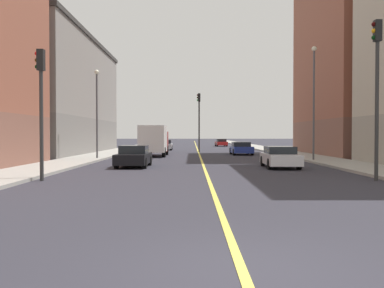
{
  "coord_description": "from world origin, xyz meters",
  "views": [
    {
      "loc": [
        -0.73,
        -6.26,
        1.98
      ],
      "look_at": [
        -0.89,
        36.95,
        1.03
      ],
      "focal_mm": 39.93,
      "sensor_mm": 36.0,
      "label": 1
    }
  ],
  "objects_px": {
    "building_right_midblock": "(40,96)",
    "car_silver": "(166,145)",
    "street_lamp_right_near": "(99,104)",
    "building_left_mid": "(378,36)",
    "car_blue": "(243,148)",
    "car_black": "(135,156)",
    "street_lamp_left_near": "(316,92)",
    "traffic_light_left_near": "(379,79)",
    "traffic_light_median_far": "(201,115)",
    "car_white": "(282,157)",
    "traffic_light_right_near": "(43,95)",
    "car_red": "(223,143)",
    "box_truck": "(156,140)"
  },
  "relations": [
    {
      "from": "building_right_midblock",
      "to": "car_silver",
      "type": "xyz_separation_m",
      "value": [
        12.63,
        10.02,
        -5.37
      ]
    },
    {
      "from": "building_right_midblock",
      "to": "street_lamp_right_near",
      "type": "height_order",
      "value": "building_right_midblock"
    },
    {
      "from": "building_left_mid",
      "to": "car_blue",
      "type": "relative_size",
      "value": 5.65
    },
    {
      "from": "building_left_mid",
      "to": "car_black",
      "type": "xyz_separation_m",
      "value": [
        -21.18,
        -14.83,
        -10.73
      ]
    },
    {
      "from": "street_lamp_left_near",
      "to": "street_lamp_right_near",
      "type": "bearing_deg",
      "value": 172.38
    },
    {
      "from": "traffic_light_left_near",
      "to": "traffic_light_median_far",
      "type": "height_order",
      "value": "traffic_light_left_near"
    },
    {
      "from": "street_lamp_right_near",
      "to": "car_blue",
      "type": "relative_size",
      "value": 1.71
    },
    {
      "from": "traffic_light_left_near",
      "to": "street_lamp_right_near",
      "type": "distance_m",
      "value": 21.54
    },
    {
      "from": "car_white",
      "to": "car_silver",
      "type": "xyz_separation_m",
      "value": [
        -8.79,
        29.28,
        -0.01
      ]
    },
    {
      "from": "traffic_light_left_near",
      "to": "car_white",
      "type": "bearing_deg",
      "value": 109.87
    },
    {
      "from": "car_blue",
      "to": "car_white",
      "type": "bearing_deg",
      "value": -88.56
    },
    {
      "from": "street_lamp_right_near",
      "to": "street_lamp_left_near",
      "type": "bearing_deg",
      "value": -7.62
    },
    {
      "from": "building_right_midblock",
      "to": "street_lamp_left_near",
      "type": "relative_size",
      "value": 3.13
    },
    {
      "from": "traffic_light_left_near",
      "to": "car_black",
      "type": "distance_m",
      "value": 14.4
    },
    {
      "from": "traffic_light_right_near",
      "to": "car_white",
      "type": "bearing_deg",
      "value": 31.72
    },
    {
      "from": "traffic_light_left_near",
      "to": "traffic_light_median_far",
      "type": "xyz_separation_m",
      "value": [
        -7.11,
        29.11,
        -0.17
      ]
    },
    {
      "from": "car_red",
      "to": "car_blue",
      "type": "distance_m",
      "value": 30.33
    },
    {
      "from": "car_white",
      "to": "street_lamp_left_near",
      "type": "bearing_deg",
      "value": 57.5
    },
    {
      "from": "car_black",
      "to": "car_silver",
      "type": "relative_size",
      "value": 1.0
    },
    {
      "from": "building_left_mid",
      "to": "traffic_light_right_near",
      "type": "distance_m",
      "value": 33.98
    },
    {
      "from": "street_lamp_left_near",
      "to": "box_truck",
      "type": "relative_size",
      "value": 1.23
    },
    {
      "from": "traffic_light_left_near",
      "to": "traffic_light_right_near",
      "type": "bearing_deg",
      "value": 180.0
    },
    {
      "from": "street_lamp_right_near",
      "to": "traffic_light_right_near",
      "type": "bearing_deg",
      "value": -86.28
    },
    {
      "from": "street_lamp_right_near",
      "to": "traffic_light_median_far",
      "type": "bearing_deg",
      "value": 59.54
    },
    {
      "from": "car_silver",
      "to": "building_left_mid",
      "type": "bearing_deg",
      "value": -33.17
    },
    {
      "from": "traffic_light_median_far",
      "to": "street_lamp_right_near",
      "type": "height_order",
      "value": "street_lamp_right_near"
    },
    {
      "from": "traffic_light_left_near",
      "to": "car_black",
      "type": "height_order",
      "value": "traffic_light_left_near"
    },
    {
      "from": "traffic_light_left_near",
      "to": "traffic_light_median_far",
      "type": "bearing_deg",
      "value": 103.72
    },
    {
      "from": "car_black",
      "to": "box_truck",
      "type": "relative_size",
      "value": 0.62
    },
    {
      "from": "traffic_light_right_near",
      "to": "traffic_light_median_far",
      "type": "relative_size",
      "value": 0.86
    },
    {
      "from": "traffic_light_median_far",
      "to": "car_white",
      "type": "xyz_separation_m",
      "value": [
        4.49,
        -21.86,
        -3.56
      ]
    },
    {
      "from": "traffic_light_median_far",
      "to": "car_silver",
      "type": "distance_m",
      "value": 9.29
    },
    {
      "from": "traffic_light_left_near",
      "to": "car_red",
      "type": "xyz_separation_m",
      "value": [
        -2.93,
        54.11,
        -3.75
      ]
    },
    {
      "from": "car_white",
      "to": "box_truck",
      "type": "height_order",
      "value": "box_truck"
    },
    {
      "from": "building_left_mid",
      "to": "traffic_light_right_near",
      "type": "xyz_separation_m",
      "value": [
        -24.07,
        -22.72,
        -7.71
      ]
    },
    {
      "from": "car_red",
      "to": "car_black",
      "type": "height_order",
      "value": "car_black"
    },
    {
      "from": "traffic_light_median_far",
      "to": "car_blue",
      "type": "bearing_deg",
      "value": -52.6
    },
    {
      "from": "street_lamp_right_near",
      "to": "traffic_light_left_near",
      "type": "bearing_deg",
      "value": -44.65
    },
    {
      "from": "car_white",
      "to": "car_black",
      "type": "bearing_deg",
      "value": 175.84
    },
    {
      "from": "building_left_mid",
      "to": "car_black",
      "type": "bearing_deg",
      "value": -145.0
    },
    {
      "from": "car_red",
      "to": "box_truck",
      "type": "bearing_deg",
      "value": -104.21
    },
    {
      "from": "traffic_light_left_near",
      "to": "car_blue",
      "type": "xyz_separation_m",
      "value": [
        -3.03,
        23.78,
        -3.75
      ]
    },
    {
      "from": "traffic_light_right_near",
      "to": "car_silver",
      "type": "relative_size",
      "value": 1.35
    },
    {
      "from": "car_red",
      "to": "traffic_light_median_far",
      "type": "bearing_deg",
      "value": -99.48
    },
    {
      "from": "traffic_light_median_far",
      "to": "box_truck",
      "type": "distance_m",
      "value": 9.71
    },
    {
      "from": "car_white",
      "to": "car_silver",
      "type": "height_order",
      "value": "car_silver"
    },
    {
      "from": "car_white",
      "to": "car_black",
      "type": "height_order",
      "value": "car_black"
    },
    {
      "from": "box_truck",
      "to": "street_lamp_left_near",
      "type": "bearing_deg",
      "value": -32.41
    },
    {
      "from": "traffic_light_right_near",
      "to": "car_red",
      "type": "height_order",
      "value": "traffic_light_right_near"
    },
    {
      "from": "building_left_mid",
      "to": "car_black",
      "type": "height_order",
      "value": "building_left_mid"
    }
  ]
}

